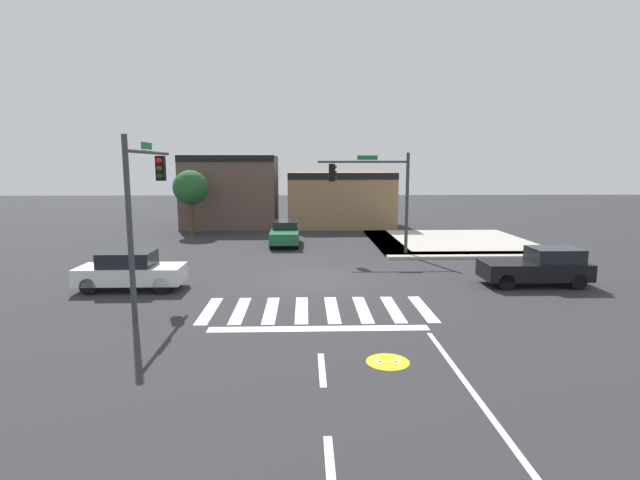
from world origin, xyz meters
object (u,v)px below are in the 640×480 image
Objects in this scene: traffic_signal_southwest at (145,192)px; car_green at (285,233)px; roadside_tree at (190,188)px; traffic_signal_northeast at (374,186)px; car_black at (539,267)px; car_white at (130,271)px.

car_green is (4.30, 13.21, -3.30)m from traffic_signal_southwest.
traffic_signal_northeast is at bearing -35.56° from roadside_tree.
car_black reaches higher than car_green.
roadside_tree is (-17.82, 15.31, 2.57)m from car_black.
traffic_signal_northeast is 1.31× the size of car_black.
traffic_signal_southwest is 17.96m from roadside_tree.
car_green is at bearing -117.81° from car_white.
car_black reaches higher than car_white.
traffic_signal_northeast is 0.95× the size of traffic_signal_southwest.
car_white is 0.89× the size of roadside_tree.
car_white reaches higher than car_green.
car_black is 0.93× the size of roadside_tree.
roadside_tree is (-11.83, 8.46, -0.52)m from traffic_signal_northeast.
car_black is at bearing 131.12° from traffic_signal_northeast.
car_white is (-1.47, 2.27, -3.27)m from traffic_signal_southwest.
traffic_signal_southwest is 1.38× the size of car_black.
car_green is 12.36m from car_white.
roadside_tree reaches higher than car_black.
car_black is (5.99, -6.86, -3.09)m from traffic_signal_northeast.
car_white is at bearing 0.62° from car_black.
roadside_tree is at bearing -40.68° from car_black.
car_green is (-4.99, 3.90, -3.12)m from traffic_signal_northeast.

